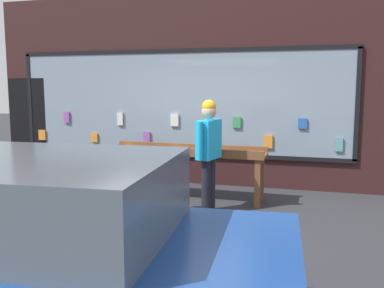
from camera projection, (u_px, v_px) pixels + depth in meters
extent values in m
plane|color=#2D2D33|center=(164.00, 218.00, 6.31)|extent=(40.00, 40.00, 0.00)
cube|color=#331919|center=(205.00, 89.00, 8.34)|extent=(8.95, 0.20, 3.73)
cube|color=gray|center=(176.00, 103.00, 8.40)|extent=(6.68, 0.03, 2.01)
cube|color=black|center=(176.00, 51.00, 8.27)|extent=(6.76, 0.06, 0.08)
cube|color=black|center=(177.00, 153.00, 8.54)|extent=(6.76, 0.06, 0.08)
cube|color=black|center=(31.00, 101.00, 9.31)|extent=(0.08, 0.06, 2.01)
cube|color=black|center=(357.00, 105.00, 7.49)|extent=(0.08, 0.06, 2.01)
cube|color=orange|center=(42.00, 135.00, 9.29)|extent=(0.16, 0.03, 0.22)
cube|color=#994CA5|center=(67.00, 117.00, 9.07)|extent=(0.12, 0.03, 0.24)
cube|color=orange|center=(94.00, 138.00, 8.95)|extent=(0.14, 0.03, 0.19)
cube|color=silver|center=(120.00, 119.00, 8.74)|extent=(0.12, 0.03, 0.26)
cube|color=#994CA5|center=(147.00, 138.00, 8.63)|extent=(0.14, 0.03, 0.25)
cube|color=silver|center=(175.00, 120.00, 8.42)|extent=(0.16, 0.03, 0.24)
cube|color=#5999A5|center=(206.00, 141.00, 8.30)|extent=(0.16, 0.03, 0.20)
cube|color=#338C4C|center=(237.00, 122.00, 8.08)|extent=(0.15, 0.03, 0.21)
cube|color=orange|center=(268.00, 142.00, 7.97)|extent=(0.16, 0.03, 0.25)
cube|color=#2659B2|center=(302.00, 124.00, 7.75)|extent=(0.15, 0.03, 0.19)
cube|color=#5999A5|center=(339.00, 145.00, 7.63)|extent=(0.13, 0.03, 0.24)
cube|color=black|center=(28.00, 126.00, 9.41)|extent=(0.90, 0.04, 2.10)
cube|color=brown|center=(114.00, 175.00, 7.47)|extent=(0.09, 0.09, 0.78)
cube|color=brown|center=(258.00, 184.00, 6.76)|extent=(0.09, 0.09, 0.78)
cube|color=brown|center=(125.00, 170.00, 7.87)|extent=(0.09, 0.09, 0.78)
cube|color=brown|center=(261.00, 178.00, 7.16)|extent=(0.09, 0.09, 0.78)
cube|color=brown|center=(186.00, 153.00, 7.26)|extent=(2.72, 0.62, 0.04)
cube|color=brown|center=(181.00, 151.00, 7.01)|extent=(2.71, 0.10, 0.12)
cube|color=brown|center=(190.00, 147.00, 7.50)|extent=(2.71, 0.10, 0.12)
cube|color=yellow|center=(127.00, 147.00, 7.72)|extent=(0.16, 0.20, 0.03)
cube|color=black|center=(147.00, 148.00, 7.55)|extent=(0.18, 0.22, 0.02)
cube|color=orange|center=(176.00, 149.00, 7.45)|extent=(0.20, 0.22, 0.03)
cube|color=#2659B2|center=(196.00, 152.00, 7.08)|extent=(0.18, 0.22, 0.02)
cube|color=#994CA5|center=(229.00, 152.00, 7.13)|extent=(0.15, 0.21, 0.03)
cube|color=red|center=(257.00, 153.00, 6.98)|extent=(0.13, 0.20, 0.03)
cylinder|color=black|center=(206.00, 186.00, 6.50)|extent=(0.14, 0.14, 0.83)
cylinder|color=black|center=(211.00, 184.00, 6.64)|extent=(0.14, 0.14, 0.83)
cube|color=#19A5E0|center=(209.00, 139.00, 6.48)|extent=(0.32, 0.50, 0.59)
cylinder|color=#19A5E0|center=(200.00, 141.00, 6.22)|extent=(0.09, 0.09, 0.56)
cylinder|color=#19A5E0|center=(217.00, 136.00, 6.73)|extent=(0.09, 0.09, 0.56)
sphere|color=tan|center=(209.00, 111.00, 6.42)|extent=(0.23, 0.23, 0.23)
sphere|color=orange|center=(209.00, 107.00, 6.41)|extent=(0.21, 0.21, 0.21)
ellipsoid|color=white|center=(169.00, 194.00, 6.47)|extent=(0.39, 0.46, 0.23)
ellipsoid|color=black|center=(169.00, 194.00, 6.47)|extent=(0.33, 0.32, 0.25)
sphere|color=white|center=(180.00, 189.00, 6.64)|extent=(0.21, 0.21, 0.21)
cylinder|color=white|center=(158.00, 195.00, 6.30)|extent=(0.07, 0.10, 0.12)
cylinder|color=white|center=(178.00, 207.00, 6.55)|extent=(0.04, 0.04, 0.18)
cylinder|color=white|center=(172.00, 205.00, 6.63)|extent=(0.04, 0.04, 0.18)
cylinder|color=white|center=(167.00, 210.00, 6.37)|extent=(0.04, 0.04, 0.18)
cylinder|color=white|center=(161.00, 209.00, 6.45)|extent=(0.04, 0.04, 0.18)
cube|color=black|center=(79.00, 173.00, 7.42)|extent=(0.63, 0.38, 0.85)
cube|color=brown|center=(79.00, 173.00, 7.42)|extent=(0.63, 0.19, 0.07)
cube|color=black|center=(87.00, 168.00, 7.89)|extent=(0.63, 0.38, 0.85)
cube|color=brown|center=(87.00, 168.00, 7.89)|extent=(0.63, 0.19, 0.07)
cube|color=navy|center=(16.00, 266.00, 3.23)|extent=(4.30, 2.08, 0.55)
cube|color=#4C5660|center=(12.00, 194.00, 3.16)|extent=(2.45, 1.73, 0.56)
cylinder|color=black|center=(215.00, 268.00, 3.85)|extent=(0.61, 0.22, 0.60)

